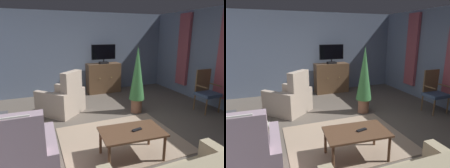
% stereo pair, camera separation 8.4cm
% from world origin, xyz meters
% --- Properties ---
extents(ground_plane, '(6.69, 6.91, 0.04)m').
position_xyz_m(ground_plane, '(0.00, 0.00, -0.02)').
color(ground_plane, '#665B51').
extents(wall_back, '(6.69, 0.10, 2.59)m').
position_xyz_m(wall_back, '(0.00, 3.20, 1.30)').
color(wall_back, slate).
rests_on(wall_back, ground_plane).
extents(curtain_panel_far, '(0.10, 0.44, 2.18)m').
position_xyz_m(curtain_panel_far, '(2.98, 1.71, 1.43)').
color(curtain_panel_far, '#A34C56').
extents(rug_central, '(2.18, 1.75, 0.01)m').
position_xyz_m(rug_central, '(0.01, -0.20, 0.01)').
color(rug_central, tan).
rests_on(rug_central, ground_plane).
extents(tv_cabinet, '(1.10, 0.47, 0.97)m').
position_xyz_m(tv_cabinet, '(0.73, 2.85, 0.46)').
color(tv_cabinet, '#4A3523').
rests_on(tv_cabinet, ground_plane).
extents(television, '(0.80, 0.20, 0.62)m').
position_xyz_m(television, '(0.73, 2.80, 1.30)').
color(television, black).
rests_on(television, tv_cabinet).
extents(coffee_table, '(1.02, 0.66, 0.47)m').
position_xyz_m(coffee_table, '(-0.07, -0.77, 0.41)').
color(coffee_table, brown).
rests_on(coffee_table, ground_plane).
extents(tv_remote, '(0.18, 0.08, 0.02)m').
position_xyz_m(tv_remote, '(0.01, -0.79, 0.48)').
color(tv_remote, black).
rests_on(tv_remote, coffee_table).
extents(armchair_by_fireplace, '(1.24, 1.24, 1.07)m').
position_xyz_m(armchair_by_fireplace, '(-0.81, 1.51, 0.32)').
color(armchair_by_fireplace, '#C6B29E').
rests_on(armchair_by_fireplace, ground_plane).
extents(armchair_in_far_corner, '(0.94, 0.90, 1.13)m').
position_xyz_m(armchair_in_far_corner, '(-1.67, -0.84, 0.34)').
color(armchair_in_far_corner, '#AD93A3').
rests_on(armchair_in_far_corner, ground_plane).
extents(side_chair_tucked_against_wall, '(0.50, 0.44, 1.05)m').
position_xyz_m(side_chair_tucked_against_wall, '(2.59, 0.33, 0.54)').
color(side_chair_tucked_against_wall, '#42567A').
rests_on(side_chair_tucked_against_wall, ground_plane).
extents(potted_plant_tall_palm_by_window, '(0.38, 0.38, 1.64)m').
position_xyz_m(potted_plant_tall_palm_by_window, '(0.91, 0.88, 0.89)').
color(potted_plant_tall_palm_by_window, '#99664C').
rests_on(potted_plant_tall_palm_by_window, ground_plane).
extents(cat, '(0.32, 0.66, 0.20)m').
position_xyz_m(cat, '(-1.44, 0.84, 0.10)').
color(cat, beige).
rests_on(cat, ground_plane).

